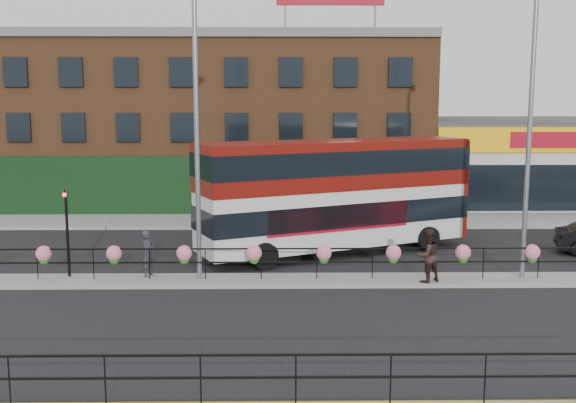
{
  "coord_description": "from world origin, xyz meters",
  "views": [
    {
      "loc": [
        -0.33,
        -23.52,
        6.54
      ],
      "look_at": [
        0.0,
        3.0,
        2.5
      ],
      "focal_mm": 42.0,
      "sensor_mm": 36.0,
      "label": 1
    }
  ],
  "objects_px": {
    "pedestrian_b": "(427,255)",
    "lamp_column_east": "(528,101)",
    "double_decker_bus": "(337,184)",
    "pedestrian_a": "(148,253)",
    "lamp_column_west": "(197,94)"
  },
  "relations": [
    {
      "from": "pedestrian_b",
      "to": "lamp_column_east",
      "type": "relative_size",
      "value": 0.18
    },
    {
      "from": "pedestrian_b",
      "to": "lamp_column_east",
      "type": "bearing_deg",
      "value": 167.25
    },
    {
      "from": "double_decker_bus",
      "to": "pedestrian_a",
      "type": "relative_size",
      "value": 7.15
    },
    {
      "from": "pedestrian_a",
      "to": "pedestrian_b",
      "type": "distance_m",
      "value": 10.03
    },
    {
      "from": "double_decker_bus",
      "to": "lamp_column_west",
      "type": "bearing_deg",
      "value": -140.82
    },
    {
      "from": "pedestrian_b",
      "to": "double_decker_bus",
      "type": "bearing_deg",
      "value": -87.94
    },
    {
      "from": "pedestrian_a",
      "to": "lamp_column_west",
      "type": "relative_size",
      "value": 0.15
    },
    {
      "from": "pedestrian_a",
      "to": "pedestrian_b",
      "type": "height_order",
      "value": "pedestrian_b"
    },
    {
      "from": "pedestrian_a",
      "to": "lamp_column_east",
      "type": "xyz_separation_m",
      "value": [
        13.58,
        -0.07,
        5.47
      ]
    },
    {
      "from": "lamp_column_west",
      "to": "lamp_column_east",
      "type": "distance_m",
      "value": 11.68
    },
    {
      "from": "pedestrian_a",
      "to": "lamp_column_east",
      "type": "distance_m",
      "value": 14.64
    },
    {
      "from": "lamp_column_west",
      "to": "lamp_column_east",
      "type": "relative_size",
      "value": 1.04
    },
    {
      "from": "pedestrian_a",
      "to": "lamp_column_west",
      "type": "xyz_separation_m",
      "value": [
        1.9,
        -0.07,
        5.73
      ]
    },
    {
      "from": "pedestrian_b",
      "to": "lamp_column_east",
      "type": "height_order",
      "value": "lamp_column_east"
    },
    {
      "from": "pedestrian_a",
      "to": "lamp_column_west",
      "type": "height_order",
      "value": "lamp_column_west"
    }
  ]
}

